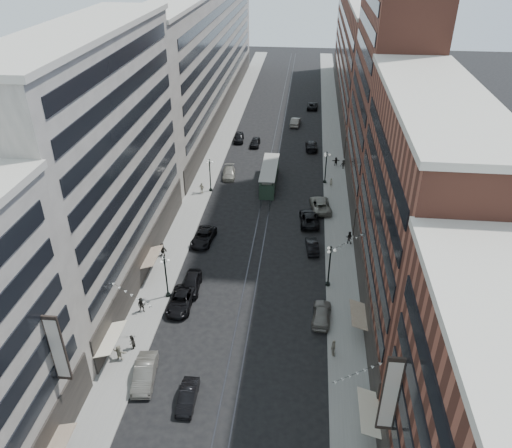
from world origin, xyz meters
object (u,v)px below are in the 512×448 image
at_px(car_extra_0, 309,218).
at_px(car_extra_2, 312,105).
at_px(car_14, 295,122).
at_px(car_12, 311,146).
at_px(pedestrian_8, 331,182).
at_px(pedestrian_4, 333,348).
at_px(lamppost_se_far, 329,265).
at_px(car_8, 229,173).
at_px(pedestrian_2, 142,305).
at_px(pedestrian_9, 343,164).
at_px(pedestrian_extra_2, 336,161).
at_px(car_extra_1, 192,283).
at_px(pedestrian_7, 349,237).
at_px(lamppost_se_mid, 326,166).
at_px(car_7, 203,237).
at_px(streetcar, 269,176).
at_px(car_5, 188,396).
at_px(pedestrian_5, 162,249).
at_px(car_13, 255,142).
at_px(car_4, 322,314).
at_px(pedestrian_extra_0, 132,342).
at_px(lamppost_sw_far, 166,275).
at_px(pedestrian_6, 202,188).
at_px(lamppost_sw_mid, 210,174).
at_px(car_10, 312,246).
at_px(car_11, 320,205).
at_px(car_9, 239,137).
at_px(car_1, 145,373).
at_px(pedestrian_extra_1, 119,353).
at_px(car_2, 181,301).

distance_m(car_extra_0, car_extra_2, 53.46).
bearing_deg(car_14, car_12, 110.14).
bearing_deg(pedestrian_8, pedestrian_4, 59.27).
height_order(lamppost_se_far, car_8, lamppost_se_far).
relative_size(pedestrian_2, pedestrian_9, 1.15).
relative_size(pedestrian_9, pedestrian_extra_2, 1.07).
bearing_deg(car_extra_1, pedestrian_7, 29.20).
xyz_separation_m(lamppost_se_mid, car_7, (-16.63, -19.93, -2.33)).
bearing_deg(streetcar, car_5, -94.61).
bearing_deg(car_extra_1, pedestrian_5, 126.94).
bearing_deg(pedestrian_8, car_13, -79.32).
xyz_separation_m(car_4, pedestrian_extra_2, (2.84, 41.36, 0.08)).
bearing_deg(car_4, pedestrian_extra_0, 23.01).
bearing_deg(pedestrian_7, lamppost_sw_far, 44.68).
distance_m(lamppost_sw_far, car_13, 47.66).
xyz_separation_m(pedestrian_8, pedestrian_9, (2.33, 7.44, 0.05)).
bearing_deg(pedestrian_6, car_extra_1, 121.43).
xyz_separation_m(car_extra_0, car_extra_1, (-13.60, -16.82, 0.05)).
bearing_deg(car_8, lamppost_sw_mid, -116.51).
distance_m(lamppost_sw_mid, car_7, 15.21).
height_order(pedestrian_4, car_extra_0, pedestrian_4).
height_order(pedestrian_7, pedestrian_extra_2, pedestrian_7).
height_order(car_4, car_10, car_4).
bearing_deg(pedestrian_extra_0, car_11, 155.06).
height_order(car_4, car_9, car_4).
relative_size(pedestrian_2, car_14, 0.36).
height_order(lamppost_sw_mid, lamppost_se_far, same).
relative_size(car_7, car_11, 0.91).
bearing_deg(pedestrian_extra_0, lamppost_sw_far, 176.77).
relative_size(lamppost_se_mid, car_14, 1.06).
relative_size(pedestrian_7, car_extra_2, 0.34).
bearing_deg(car_5, car_4, 44.57).
relative_size(pedestrian_7, car_extra_0, 0.31).
bearing_deg(lamppost_se_far, car_12, 93.22).
distance_m(pedestrian_2, pedestrian_9, 47.39).
bearing_deg(car_10, pedestrian_extra_2, -104.79).
xyz_separation_m(pedestrian_4, pedestrian_7, (2.67, 20.88, -0.04)).
xyz_separation_m(car_5, car_12, (10.43, 61.05, 0.08)).
relative_size(lamppost_se_far, car_11, 0.91).
distance_m(pedestrian_7, pedestrian_8, 17.08).
bearing_deg(pedestrian_6, car_1, 116.25).
height_order(lamppost_se_far, pedestrian_2, lamppost_se_far).
distance_m(car_13, pedestrian_8, 22.10).
bearing_deg(lamppost_se_far, pedestrian_extra_1, -145.63).
relative_size(lamppost_sw_far, pedestrian_5, 3.01).
bearing_deg(lamppost_se_far, car_extra_0, 99.35).
height_order(pedestrian_4, pedestrian_8, pedestrian_4).
bearing_deg(car_5, lamppost_sw_mid, 96.58).
bearing_deg(pedestrian_9, pedestrian_7, -111.96).
relative_size(car_2, pedestrian_5, 3.04).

